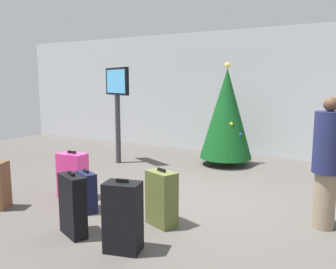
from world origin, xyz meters
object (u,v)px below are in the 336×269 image
flight_info_kiosk (117,96)px  suitcase_5 (123,217)px  suitcase_4 (162,198)px  holiday_tree (226,114)px  suitcase_1 (87,192)px  suitcase_0 (73,176)px  traveller_0 (327,161)px  suitcase_3 (73,205)px

flight_info_kiosk → suitcase_5: bearing=-52.3°
suitcase_4 → holiday_tree: bearing=96.8°
suitcase_1 → suitcase_0: bearing=150.1°
holiday_tree → suitcase_1: size_ratio=3.73×
traveller_0 → suitcase_4: (-1.87, -0.93, -0.52)m
flight_info_kiosk → suitcase_4: size_ratio=2.88×
suitcase_1 → suitcase_5: size_ratio=0.74×
traveller_0 → suitcase_0: 3.78m
suitcase_1 → suitcase_4: suitcase_4 is taller
suitcase_0 → suitcase_4: bearing=-8.2°
suitcase_3 → suitcase_4: size_ratio=1.04×
suitcase_1 → flight_info_kiosk: bearing=118.5°
flight_info_kiosk → suitcase_4: (2.68, -2.62, -1.20)m
suitcase_1 → suitcase_3: (0.42, -0.71, 0.09)m
suitcase_1 → suitcase_5: (1.20, -0.75, 0.11)m
holiday_tree → flight_info_kiosk: bearing=-155.2°
suitcase_0 → suitcase_5: suitcase_5 is taller
traveller_0 → suitcase_5: traveller_0 is taller
flight_info_kiosk → suitcase_1: flight_info_kiosk is taller
flight_info_kiosk → suitcase_5: 4.52m
suitcase_1 → suitcase_3: suitcase_3 is taller
traveller_0 → suitcase_1: bearing=-161.7°
suitcase_0 → suitcase_3: suitcase_3 is taller
holiday_tree → suitcase_3: holiday_tree is taller
suitcase_0 → suitcase_4: size_ratio=1.02×
suitcase_1 → suitcase_5: suitcase_5 is taller
traveller_0 → suitcase_1: (-3.08, -1.02, -0.60)m
holiday_tree → suitcase_5: bearing=-84.6°
suitcase_3 → suitcase_4: 1.12m
traveller_0 → suitcase_3: bearing=-147.0°
suitcase_5 → suitcase_1: bearing=148.2°
holiday_tree → suitcase_3: bearing=-94.6°
traveller_0 → suitcase_0: size_ratio=2.18×
holiday_tree → flight_info_kiosk: (-2.25, -1.04, 0.39)m
flight_info_kiosk → suitcase_3: bearing=-61.1°
suitcase_4 → suitcase_3: bearing=-135.0°
suitcase_0 → suitcase_4: 1.83m
suitcase_0 → suitcase_3: (1.02, -1.05, 0.01)m
flight_info_kiosk → suitcase_1: 3.34m
flight_info_kiosk → suitcase_4: flight_info_kiosk is taller
holiday_tree → traveller_0: (2.30, -2.73, -0.28)m
flight_info_kiosk → suitcase_4: 3.94m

